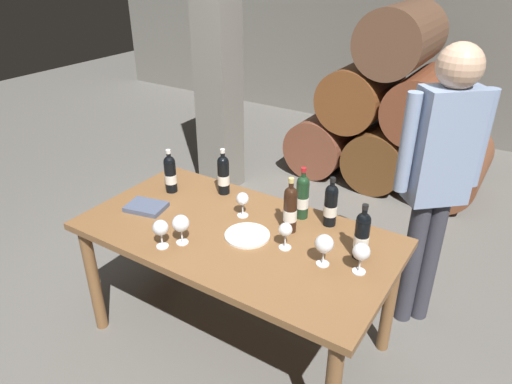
{
  "coord_description": "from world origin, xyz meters",
  "views": [
    {
      "loc": [
        1.23,
        -1.72,
        2.12
      ],
      "look_at": [
        0.0,
        0.2,
        0.91
      ],
      "focal_mm": 32.7,
      "sensor_mm": 36.0,
      "label": 1
    }
  ],
  "objects_px": {
    "wine_bottle_3": "(302,196)",
    "sommelier_presenting": "(439,169)",
    "dining_table": "(236,245)",
    "wine_glass_1": "(243,200)",
    "wine_bottle_2": "(223,174)",
    "wine_bottle_4": "(290,209)",
    "wine_bottle_5": "(331,204)",
    "wine_glass_0": "(361,252)",
    "wine_glass_4": "(286,231)",
    "wine_bottle_1": "(362,235)",
    "wine_glass_5": "(181,224)",
    "serving_plate": "(247,235)",
    "tasting_notebook": "(146,207)",
    "wine_glass_3": "(161,228)",
    "wine_glass_2": "(324,244)",
    "wine_bottle_0": "(170,173)"
  },
  "relations": [
    {
      "from": "wine_bottle_2",
      "to": "wine_glass_5",
      "type": "distance_m",
      "value": 0.58
    },
    {
      "from": "wine_glass_2",
      "to": "serving_plate",
      "type": "distance_m",
      "value": 0.45
    },
    {
      "from": "wine_bottle_2",
      "to": "wine_glass_2",
      "type": "height_order",
      "value": "wine_bottle_2"
    },
    {
      "from": "wine_bottle_4",
      "to": "wine_glass_1",
      "type": "relative_size",
      "value": 2.14
    },
    {
      "from": "wine_glass_5",
      "to": "wine_bottle_1",
      "type": "bearing_deg",
      "value": 24.99
    },
    {
      "from": "wine_glass_0",
      "to": "tasting_notebook",
      "type": "distance_m",
      "value": 1.27
    },
    {
      "from": "dining_table",
      "to": "wine_glass_2",
      "type": "distance_m",
      "value": 0.56
    },
    {
      "from": "wine_bottle_5",
      "to": "wine_glass_3",
      "type": "bearing_deg",
      "value": -133.39
    },
    {
      "from": "wine_bottle_2",
      "to": "wine_glass_5",
      "type": "xyz_separation_m",
      "value": [
        0.15,
        -0.56,
        -0.01
      ]
    },
    {
      "from": "wine_glass_1",
      "to": "wine_glass_5",
      "type": "bearing_deg",
      "value": -105.58
    },
    {
      "from": "wine_bottle_1",
      "to": "wine_glass_0",
      "type": "bearing_deg",
      "value": -69.17
    },
    {
      "from": "wine_bottle_2",
      "to": "wine_glass_5",
      "type": "bearing_deg",
      "value": -75.51
    },
    {
      "from": "wine_glass_0",
      "to": "wine_glass_1",
      "type": "xyz_separation_m",
      "value": [
        -0.75,
        0.13,
        -0.01
      ]
    },
    {
      "from": "wine_bottle_3",
      "to": "serving_plate",
      "type": "relative_size",
      "value": 1.27
    },
    {
      "from": "dining_table",
      "to": "wine_bottle_3",
      "type": "distance_m",
      "value": 0.45
    },
    {
      "from": "wine_bottle_2",
      "to": "wine_glass_5",
      "type": "relative_size",
      "value": 1.8
    },
    {
      "from": "serving_plate",
      "to": "dining_table",
      "type": "bearing_deg",
      "value": 173.67
    },
    {
      "from": "wine_glass_1",
      "to": "wine_glass_2",
      "type": "relative_size",
      "value": 0.89
    },
    {
      "from": "tasting_notebook",
      "to": "sommelier_presenting",
      "type": "xyz_separation_m",
      "value": [
        1.41,
        0.84,
        0.27
      ]
    },
    {
      "from": "wine_bottle_3",
      "to": "dining_table",
      "type": "bearing_deg",
      "value": -124.55
    },
    {
      "from": "wine_glass_0",
      "to": "wine_glass_5",
      "type": "relative_size",
      "value": 0.97
    },
    {
      "from": "wine_bottle_2",
      "to": "wine_glass_1",
      "type": "height_order",
      "value": "wine_bottle_2"
    },
    {
      "from": "wine_bottle_3",
      "to": "wine_glass_4",
      "type": "height_order",
      "value": "wine_bottle_3"
    },
    {
      "from": "wine_bottle_4",
      "to": "sommelier_presenting",
      "type": "height_order",
      "value": "sommelier_presenting"
    },
    {
      "from": "wine_bottle_5",
      "to": "sommelier_presenting",
      "type": "relative_size",
      "value": 0.17
    },
    {
      "from": "wine_glass_0",
      "to": "wine_glass_2",
      "type": "height_order",
      "value": "wine_glass_2"
    },
    {
      "from": "wine_glass_0",
      "to": "wine_glass_4",
      "type": "relative_size",
      "value": 1.09
    },
    {
      "from": "wine_bottle_1",
      "to": "wine_glass_4",
      "type": "bearing_deg",
      "value": -158.96
    },
    {
      "from": "wine_bottle_0",
      "to": "tasting_notebook",
      "type": "relative_size",
      "value": 1.27
    },
    {
      "from": "wine_bottle_1",
      "to": "wine_glass_4",
      "type": "xyz_separation_m",
      "value": [
        -0.35,
        -0.13,
        -0.02
      ]
    },
    {
      "from": "dining_table",
      "to": "wine_glass_1",
      "type": "height_order",
      "value": "wine_glass_1"
    },
    {
      "from": "wine_bottle_1",
      "to": "sommelier_presenting",
      "type": "xyz_separation_m",
      "value": [
        0.19,
        0.61,
        0.16
      ]
    },
    {
      "from": "wine_glass_2",
      "to": "sommelier_presenting",
      "type": "height_order",
      "value": "sommelier_presenting"
    },
    {
      "from": "wine_bottle_0",
      "to": "wine_glass_2",
      "type": "distance_m",
      "value": 1.14
    },
    {
      "from": "wine_bottle_1",
      "to": "wine_glass_5",
      "type": "xyz_separation_m",
      "value": [
        -0.81,
        -0.38,
        -0.01
      ]
    },
    {
      "from": "wine_glass_0",
      "to": "sommelier_presenting",
      "type": "height_order",
      "value": "sommelier_presenting"
    },
    {
      "from": "wine_glass_3",
      "to": "tasting_notebook",
      "type": "bearing_deg",
      "value": 145.67
    },
    {
      "from": "dining_table",
      "to": "wine_glass_4",
      "type": "relative_size",
      "value": 11.74
    },
    {
      "from": "wine_bottle_4",
      "to": "wine_glass_2",
      "type": "distance_m",
      "value": 0.33
    },
    {
      "from": "wine_glass_3",
      "to": "tasting_notebook",
      "type": "xyz_separation_m",
      "value": [
        -0.34,
        0.23,
        -0.1
      ]
    },
    {
      "from": "serving_plate",
      "to": "wine_bottle_3",
      "type": "bearing_deg",
      "value": 66.54
    },
    {
      "from": "wine_bottle_4",
      "to": "wine_glass_5",
      "type": "height_order",
      "value": "wine_bottle_4"
    },
    {
      "from": "wine_glass_1",
      "to": "tasting_notebook",
      "type": "relative_size",
      "value": 0.67
    },
    {
      "from": "wine_glass_5",
      "to": "wine_glass_2",
      "type": "bearing_deg",
      "value": 18.08
    },
    {
      "from": "wine_glass_2",
      "to": "wine_bottle_2",
      "type": "bearing_deg",
      "value": 158.02
    },
    {
      "from": "wine_bottle_3",
      "to": "sommelier_presenting",
      "type": "xyz_separation_m",
      "value": [
        0.61,
        0.42,
        0.15
      ]
    },
    {
      "from": "dining_table",
      "to": "wine_glass_3",
      "type": "xyz_separation_m",
      "value": [
        -0.23,
        -0.32,
        0.2
      ]
    },
    {
      "from": "tasting_notebook",
      "to": "wine_bottle_4",
      "type": "bearing_deg",
      "value": 4.43
    },
    {
      "from": "wine_bottle_2",
      "to": "wine_bottle_4",
      "type": "height_order",
      "value": "wine_bottle_4"
    },
    {
      "from": "wine_bottle_1",
      "to": "wine_bottle_2",
      "type": "xyz_separation_m",
      "value": [
        -0.96,
        0.18,
        -0.0
      ]
    }
  ]
}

